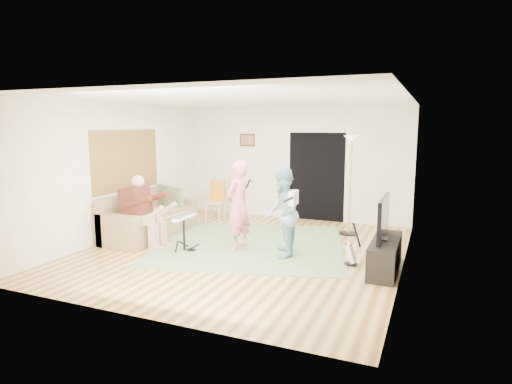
# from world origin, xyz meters

# --- Properties ---
(floor) EXTENTS (6.00, 6.00, 0.00)m
(floor) POSITION_xyz_m (0.00, 0.00, 0.00)
(floor) COLOR brown
(floor) RESTS_ON ground
(walls) EXTENTS (5.50, 6.00, 2.70)m
(walls) POSITION_xyz_m (0.00, 0.00, 1.35)
(walls) COLOR silver
(walls) RESTS_ON floor
(ceiling) EXTENTS (6.00, 6.00, 0.00)m
(ceiling) POSITION_xyz_m (0.00, 0.00, 2.70)
(ceiling) COLOR white
(ceiling) RESTS_ON walls
(window_blinds) EXTENTS (0.00, 2.05, 2.05)m
(window_blinds) POSITION_xyz_m (-2.74, 0.20, 1.55)
(window_blinds) COLOR olive
(window_blinds) RESTS_ON walls
(doorway) EXTENTS (2.10, 0.00, 2.10)m
(doorway) POSITION_xyz_m (0.55, 2.99, 1.05)
(doorway) COLOR black
(doorway) RESTS_ON walls
(picture_frame) EXTENTS (0.42, 0.03, 0.32)m
(picture_frame) POSITION_xyz_m (-1.25, 2.99, 1.90)
(picture_frame) COLOR #3F2314
(picture_frame) RESTS_ON walls
(area_rug) EXTENTS (4.22, 4.11, 0.02)m
(area_rug) POSITION_xyz_m (-0.04, 0.38, 0.01)
(area_rug) COLOR #5C794A
(area_rug) RESTS_ON floor
(sofa) EXTENTS (0.92, 2.23, 0.90)m
(sofa) POSITION_xyz_m (-2.30, 0.22, 0.30)
(sofa) COLOR olive
(sofa) RESTS_ON floor
(drummer) EXTENTS (0.87, 0.49, 1.34)m
(drummer) POSITION_xyz_m (-1.87, -0.43, 0.52)
(drummer) COLOR #502216
(drummer) RESTS_ON sofa
(drum_kit) EXTENTS (0.37, 0.65, 0.67)m
(drum_kit) POSITION_xyz_m (-1.00, -0.43, 0.29)
(drum_kit) COLOR black
(drum_kit) RESTS_ON floor
(singer) EXTENTS (0.50, 0.66, 1.64)m
(singer) POSITION_xyz_m (-0.14, 0.06, 0.82)
(singer) COLOR #DF617A
(singer) RESTS_ON floor
(microphone) EXTENTS (0.06, 0.06, 0.24)m
(microphone) POSITION_xyz_m (0.06, 0.06, 1.23)
(microphone) COLOR black
(microphone) RESTS_ON singer
(guitarist) EXTENTS (0.80, 0.90, 1.55)m
(guitarist) POSITION_xyz_m (0.77, -0.09, 0.78)
(guitarist) COLOR #7195A5
(guitarist) RESTS_ON floor
(guitar_held) EXTENTS (0.14, 0.60, 0.26)m
(guitar_held) POSITION_xyz_m (0.97, -0.09, 1.06)
(guitar_held) COLOR silver
(guitar_held) RESTS_ON guitarist
(guitar_spare) EXTENTS (0.26, 0.23, 0.72)m
(guitar_spare) POSITION_xyz_m (1.97, -0.08, 0.20)
(guitar_spare) COLOR black
(guitar_spare) RESTS_ON floor
(torchiere_lamp) EXTENTS (0.37, 0.37, 2.06)m
(torchiere_lamp) POSITION_xyz_m (1.54, 1.93, 1.41)
(torchiere_lamp) COLOR black
(torchiere_lamp) RESTS_ON floor
(dining_chair) EXTENTS (0.44, 0.46, 0.93)m
(dining_chair) POSITION_xyz_m (-1.69, 2.10, 0.33)
(dining_chair) COLOR beige
(dining_chair) RESTS_ON floor
(tv_cabinet) EXTENTS (0.40, 1.40, 0.50)m
(tv_cabinet) POSITION_xyz_m (2.50, -0.15, 0.25)
(tv_cabinet) COLOR black
(tv_cabinet) RESTS_ON floor
(television) EXTENTS (0.06, 1.13, 0.65)m
(television) POSITION_xyz_m (2.45, -0.15, 0.85)
(television) COLOR black
(television) RESTS_ON tv_cabinet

